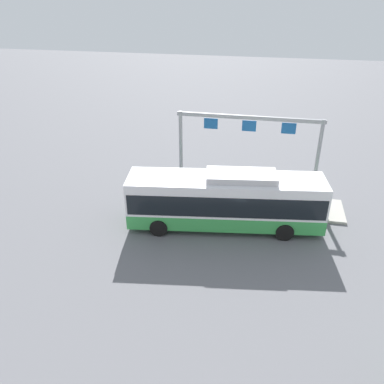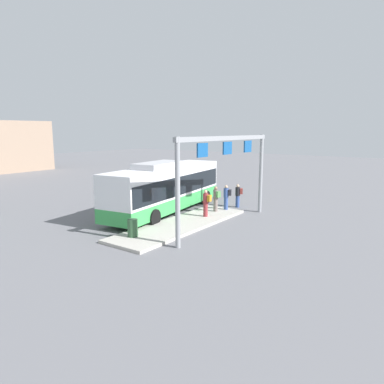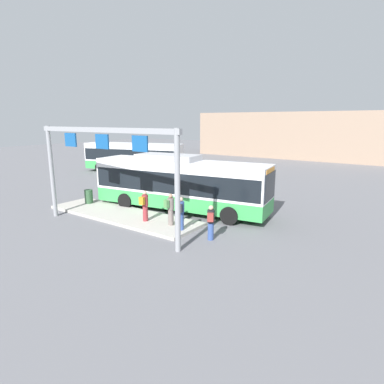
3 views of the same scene
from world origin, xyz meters
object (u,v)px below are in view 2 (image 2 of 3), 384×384
bus_main (166,186)px  person_waiting_mid (216,198)px  person_boarding (238,195)px  trash_bin (133,228)px  person_waiting_near (226,197)px  person_waiting_far (206,202)px

bus_main → person_waiting_mid: (1.60, -2.93, -0.76)m
person_boarding → person_waiting_mid: (-2.61, 0.26, 0.16)m
trash_bin → person_waiting_mid: bearing=-3.7°
person_waiting_near → bus_main: bearing=17.9°
bus_main → person_waiting_near: size_ratio=6.73×
bus_main → person_waiting_near: bus_main is taller
bus_main → person_boarding: 5.36m
trash_bin → person_waiting_near: bearing=-5.3°
person_boarding → person_waiting_mid: 2.63m
person_boarding → person_waiting_far: (-4.17, 0.02, 0.16)m
person_waiting_mid → person_waiting_far: (-1.56, -0.24, 0.00)m
person_waiting_near → person_boarding: bearing=-108.8°
person_boarding → trash_bin: 9.89m
bus_main → person_waiting_mid: 3.43m
person_waiting_mid → person_boarding: bearing=-78.9°
person_waiting_near → trash_bin: 8.18m
person_waiting_near → person_waiting_far: size_ratio=1.00×
bus_main → trash_bin: size_ratio=12.49×
person_waiting_far → bus_main: bearing=-4.4°
person_boarding → trash_bin: size_ratio=1.86×
person_waiting_mid → trash_bin: size_ratio=1.86×
bus_main → trash_bin: bus_main is taller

